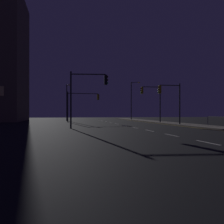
{
  "coord_description": "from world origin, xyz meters",
  "views": [
    {
      "loc": [
        -7.13,
        -1.44,
        1.5
      ],
      "look_at": [
        -1.35,
        25.8,
        1.6
      ],
      "focal_mm": 37.44,
      "sensor_mm": 36.0,
      "label": 1
    }
  ],
  "objects_px": {
    "traffic_light_far_right": "(152,96)",
    "traffic_light_near_right": "(83,100)",
    "traffic_light_far_left": "(87,89)",
    "traffic_light_overhead_east": "(170,96)",
    "street_lamp_corner": "(133,97)",
    "street_lamp_across_street": "(67,99)"
  },
  "relations": [
    {
      "from": "traffic_light_far_right",
      "to": "traffic_light_far_left",
      "type": "distance_m",
      "value": 13.63
    },
    {
      "from": "street_lamp_across_street",
      "to": "traffic_light_far_left",
      "type": "bearing_deg",
      "value": -86.06
    },
    {
      "from": "traffic_light_far_right",
      "to": "traffic_light_overhead_east",
      "type": "distance_m",
      "value": 5.67
    },
    {
      "from": "traffic_light_far_left",
      "to": "street_lamp_corner",
      "type": "relative_size",
      "value": 0.72
    },
    {
      "from": "traffic_light_far_left",
      "to": "street_lamp_corner",
      "type": "xyz_separation_m",
      "value": [
        11.62,
        22.98,
        0.89
      ]
    },
    {
      "from": "traffic_light_far_left",
      "to": "street_lamp_across_street",
      "type": "xyz_separation_m",
      "value": [
        -1.45,
        21.06,
        0.25
      ]
    },
    {
      "from": "traffic_light_far_right",
      "to": "street_lamp_across_street",
      "type": "height_order",
      "value": "street_lamp_across_street"
    },
    {
      "from": "traffic_light_far_left",
      "to": "traffic_light_overhead_east",
      "type": "distance_m",
      "value": 10.84
    },
    {
      "from": "traffic_light_far_right",
      "to": "traffic_light_near_right",
      "type": "bearing_deg",
      "value": 147.4
    },
    {
      "from": "traffic_light_far_right",
      "to": "street_lamp_corner",
      "type": "bearing_deg",
      "value": 84.22
    },
    {
      "from": "traffic_light_far_right",
      "to": "traffic_light_overhead_east",
      "type": "relative_size",
      "value": 1.09
    },
    {
      "from": "traffic_light_overhead_east",
      "to": "traffic_light_far_right",
      "type": "bearing_deg",
      "value": 90.88
    },
    {
      "from": "traffic_light_far_right",
      "to": "traffic_light_near_right",
      "type": "xyz_separation_m",
      "value": [
        -9.35,
        5.98,
        -0.35
      ]
    },
    {
      "from": "traffic_light_far_right",
      "to": "traffic_light_near_right",
      "type": "height_order",
      "value": "traffic_light_far_right"
    },
    {
      "from": "traffic_light_far_right",
      "to": "traffic_light_overhead_east",
      "type": "xyz_separation_m",
      "value": [
        0.09,
        -5.66,
        -0.29
      ]
    },
    {
      "from": "traffic_light_far_right",
      "to": "traffic_light_overhead_east",
      "type": "height_order",
      "value": "traffic_light_far_right"
    },
    {
      "from": "traffic_light_overhead_east",
      "to": "traffic_light_near_right",
      "type": "bearing_deg",
      "value": 129.05
    },
    {
      "from": "traffic_light_far_right",
      "to": "street_lamp_corner",
      "type": "relative_size",
      "value": 0.7
    },
    {
      "from": "traffic_light_far_left",
      "to": "traffic_light_overhead_east",
      "type": "relative_size",
      "value": 1.12
    },
    {
      "from": "traffic_light_far_left",
      "to": "traffic_light_overhead_east",
      "type": "height_order",
      "value": "traffic_light_far_left"
    },
    {
      "from": "street_lamp_corner",
      "to": "traffic_light_far_right",
      "type": "bearing_deg",
      "value": -95.78
    },
    {
      "from": "traffic_light_near_right",
      "to": "traffic_light_far_right",
      "type": "bearing_deg",
      "value": -32.6
    }
  ]
}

